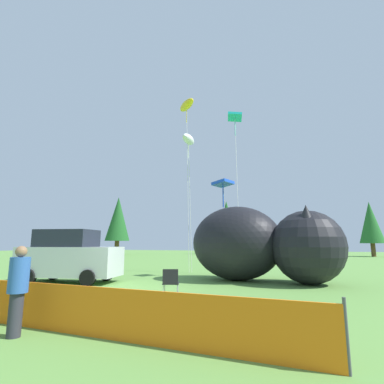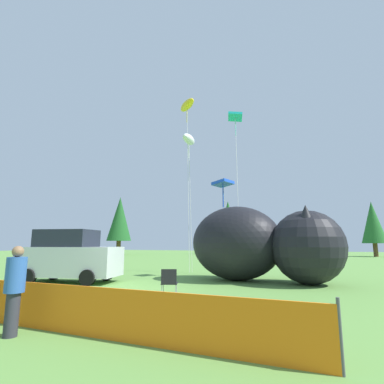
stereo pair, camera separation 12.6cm
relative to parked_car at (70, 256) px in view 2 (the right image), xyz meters
name	(u,v)px [view 2 (the right image)]	position (x,y,z in m)	size (l,w,h in m)	color
ground_plane	(119,293)	(3.79, -1.65, -1.13)	(120.00, 120.00, 0.00)	#609342
parked_car	(70,256)	(0.00, 0.00, 0.00)	(4.64, 2.68, 2.33)	#B7BCC1
folding_chair	(169,281)	(5.86, -1.95, -0.61)	(0.66, 0.66, 0.91)	black
inflatable_cat	(259,246)	(8.03, 3.19, 0.48)	(7.15, 4.05, 3.49)	black
safety_fence	(74,309)	(5.74, -6.12, -0.68)	(9.39, 0.53, 1.00)	orange
spectator_in_green_shirt	(15,286)	(4.76, -6.67, -0.22)	(0.36, 0.36, 1.68)	#2D2D38
kite_teal_diamond	(235,120)	(6.27, 7.20, 8.55)	(1.16, 3.19, 10.13)	silver
kite_white_ghost	(189,140)	(3.14, 6.90, 7.46)	(1.04, 2.87, 9.14)	silver
kite_yellow_hero	(187,106)	(2.68, 7.72, 10.35)	(2.14, 2.84, 12.03)	silver
kite_blue_box	(223,185)	(6.11, 4.28, 3.69)	(1.19, 2.96, 5.05)	silver
horizon_tree_east	(120,219)	(-16.52, 28.35, 4.28)	(3.69, 3.69, 8.81)	brown
horizon_tree_west	(228,221)	(-1.31, 36.33, 4.09)	(3.56, 3.56, 8.50)	brown
horizon_tree_mid	(373,222)	(18.68, 34.42, 3.30)	(3.03, 3.03, 7.23)	brown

